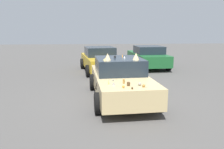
{
  "coord_description": "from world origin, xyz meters",
  "views": [
    {
      "loc": [
        -7.95,
        0.92,
        2.5
      ],
      "look_at": [
        0.0,
        0.3,
        0.9
      ],
      "focal_mm": 36.8,
      "sensor_mm": 36.0,
      "label": 1
    }
  ],
  "objects": [
    {
      "name": "ground_plane",
      "position": [
        0.0,
        0.0,
        0.0
      ],
      "size": [
        60.0,
        60.0,
        0.0
      ],
      "primitive_type": "plane",
      "color": "#514F4C"
    },
    {
      "name": "art_car_decorated",
      "position": [
        0.06,
        0.0,
        0.72
      ],
      "size": [
        4.6,
        2.27,
        1.69
      ],
      "rotation": [
        0.0,
        0.0,
        3.21
      ],
      "color": "#D8BC7F",
      "rests_on": "ground"
    },
    {
      "name": "parked_sedan_row_back_far",
      "position": [
        5.38,
        0.58,
        0.71
      ],
      "size": [
        4.45,
        2.5,
        1.45
      ],
      "rotation": [
        0.0,
        0.0,
        3.3
      ],
      "color": "gold",
      "rests_on": "ground"
    },
    {
      "name": "parked_sedan_near_right",
      "position": [
        6.65,
        -2.55,
        0.7
      ],
      "size": [
        4.27,
        2.28,
        1.41
      ],
      "rotation": [
        0.0,
        0.0,
        0.07
      ],
      "color": "#1E602D",
      "rests_on": "ground"
    }
  ]
}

